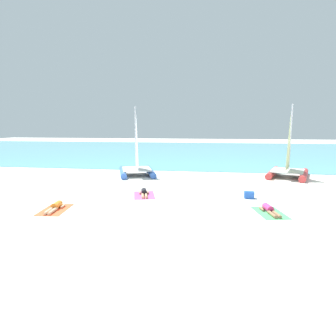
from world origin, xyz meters
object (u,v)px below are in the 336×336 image
at_px(sailboat_red, 288,167).
at_px(sunbather_left, 55,207).
at_px(cooler_box, 249,195).
at_px(towel_middle, 144,195).
at_px(sunbather_middle, 144,193).
at_px(towel_left, 55,210).
at_px(sunbather_right, 269,209).
at_px(sailboat_blue, 137,165).
at_px(towel_right, 270,213).

bearing_deg(sailboat_red, sunbather_left, -121.74).
height_order(sunbather_left, cooler_box, cooler_box).
distance_m(towel_middle, sunbather_middle, 0.14).
height_order(sailboat_red, towel_left, sailboat_red).
bearing_deg(sailboat_red, towel_left, -121.54).
bearing_deg(sunbather_right, towel_left, 174.90).
bearing_deg(cooler_box, sunbather_left, -159.17).
bearing_deg(cooler_box, sailboat_red, 61.88).
xyz_separation_m(sailboat_blue, sunbather_middle, (2.04, -6.05, -0.64)).
bearing_deg(towel_right, sailboat_red, 71.80).
bearing_deg(sunbather_left, cooler_box, 13.36).
xyz_separation_m(towel_middle, cooler_box, (5.56, 0.22, 0.17)).
bearing_deg(sunbather_left, sailboat_red, 31.47).
xyz_separation_m(sunbather_middle, sunbather_right, (6.14, -2.22, 0.00)).
xyz_separation_m(sailboat_blue, sailboat_red, (11.21, 0.81, 0.02)).
bearing_deg(towel_left, sunbather_left, 97.46).
bearing_deg(sailboat_red, sailboat_blue, -156.53).
distance_m(towel_middle, sunbather_right, 6.49).
bearing_deg(sailboat_red, sunbather_right, -89.08).
bearing_deg(sailboat_blue, towel_left, -117.38).
bearing_deg(sunbather_right, sunbather_left, 174.50).
relative_size(towel_left, towel_middle, 1.00).
distance_m(sailboat_red, sunbather_middle, 11.47).
relative_size(sunbather_left, towel_middle, 0.83).
bearing_deg(towel_left, towel_right, 6.12).
xyz_separation_m(towel_left, towel_middle, (3.34, 3.23, 0.00)).
xyz_separation_m(sailboat_blue, cooler_box, (7.62, -5.89, -0.59)).
relative_size(towel_left, cooler_box, 3.80).
distance_m(sunbather_left, towel_middle, 4.61).
bearing_deg(sailboat_blue, sailboat_red, -15.43).
height_order(towel_middle, towel_right, same).
relative_size(towel_middle, sunbather_middle, 1.23).
xyz_separation_m(sailboat_red, towel_right, (-3.01, -9.15, -0.79)).
relative_size(sailboat_red, towel_right, 2.81).
height_order(sailboat_blue, cooler_box, sailboat_blue).
height_order(sailboat_blue, sailboat_red, sailboat_red).
bearing_deg(sunbather_left, sailboat_blue, 74.63).
height_order(sailboat_blue, towel_left, sailboat_blue).
relative_size(sailboat_blue, sailboat_red, 0.97).
distance_m(sailboat_blue, towel_middle, 6.50).
height_order(sailboat_blue, sunbather_middle, sailboat_blue).
bearing_deg(towel_left, cooler_box, 21.22).
height_order(towel_middle, cooler_box, cooler_box).
height_order(sunbather_left, towel_right, sunbather_left).
relative_size(sunbather_right, cooler_box, 3.12).
distance_m(towel_right, cooler_box, 2.51).
xyz_separation_m(sunbather_left, cooler_box, (8.91, 3.39, 0.05)).
bearing_deg(sunbather_middle, towel_middle, -90.00).
bearing_deg(sunbather_middle, towel_left, -150.81).
bearing_deg(sunbather_middle, towel_right, -35.90).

